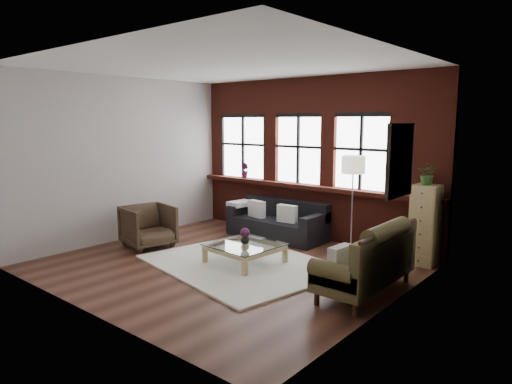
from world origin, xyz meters
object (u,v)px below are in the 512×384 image
Objects in this scene: coffee_table at (245,254)px; vase at (245,239)px; floor_lamp at (352,202)px; drawer_chest at (425,225)px; armchair at (148,226)px; vintage_settee at (366,258)px; dark_sofa at (276,220)px.

vase reaches higher than coffee_table.
floor_lamp is at bearing 54.48° from vase.
vase is 1.98m from floor_lamp.
drawer_chest reaches higher than coffee_table.
armchair is 4.92m from drawer_chest.
vintage_settee is 1.82m from floor_lamp.
drawer_chest is 0.70× the size of floor_lamp.
armchair is at bearing -173.75° from vintage_settee.
dark_sofa is at bearing 149.81° from vintage_settee.
armchair is 2.14m from coffee_table.
armchair is 2.13m from vase.
armchair is at bearing -152.95° from drawer_chest.
coffee_table is at bearing -140.48° from drawer_chest.
dark_sofa is 2.93m from drawer_chest.
floor_lamp reaches higher than vase.
vintage_settee is 4.23m from armchair.
armchair is (-4.20, -0.46, -0.09)m from vintage_settee.
vintage_settee is (2.75, -1.60, 0.12)m from dark_sofa.
armchair is 0.82× the size of coffee_table.
floor_lamp is (3.21, 1.91, 0.56)m from armchair.
dark_sofa is 1.82m from vase.
dark_sofa is 3.18m from vintage_settee.
vintage_settee is 1.73× the size of coffee_table.
floor_lamp is at bearing -164.61° from drawer_chest.
dark_sofa is at bearing -24.31° from armchair.
vintage_settee is at bearing -30.19° from dark_sofa.
vase is at bearing -125.52° from floor_lamp.
floor_lamp is at bearing 54.48° from coffee_table.
armchair is 3.78m from floor_lamp.
coffee_table is 2.06m from floor_lamp.
dark_sofa reaches higher than coffee_table.
drawer_chest is (2.91, 0.17, 0.29)m from dark_sofa.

